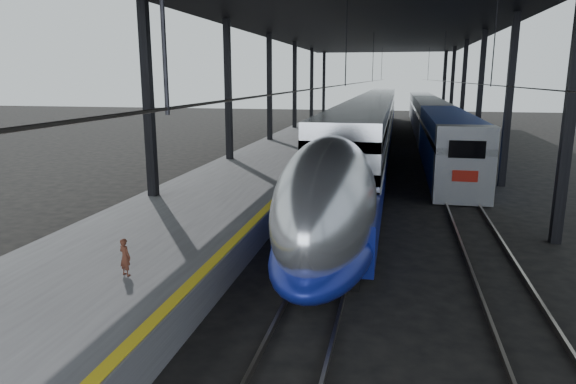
# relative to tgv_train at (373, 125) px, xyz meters

# --- Properties ---
(ground) EXTENTS (160.00, 160.00, 0.00)m
(ground) POSITION_rel_tgv_train_xyz_m (-2.00, -27.98, -1.98)
(ground) COLOR black
(ground) RESTS_ON ground
(platform) EXTENTS (6.00, 80.00, 1.00)m
(platform) POSITION_rel_tgv_train_xyz_m (-5.50, -7.98, -1.48)
(platform) COLOR #4C4C4F
(platform) RESTS_ON ground
(yellow_strip) EXTENTS (0.30, 80.00, 0.01)m
(yellow_strip) POSITION_rel_tgv_train_xyz_m (-2.70, -7.98, -0.98)
(yellow_strip) COLOR gold
(yellow_strip) RESTS_ON platform
(rails) EXTENTS (6.52, 80.00, 0.16)m
(rails) POSITION_rel_tgv_train_xyz_m (2.50, -7.98, -1.90)
(rails) COLOR slate
(rails) RESTS_ON ground
(canopy) EXTENTS (18.00, 75.00, 9.47)m
(canopy) POSITION_rel_tgv_train_xyz_m (-0.10, -7.98, 7.13)
(canopy) COLOR black
(canopy) RESTS_ON ground
(tgv_train) EXTENTS (2.96, 65.20, 4.24)m
(tgv_train) POSITION_rel_tgv_train_xyz_m (0.00, 0.00, 0.00)
(tgv_train) COLOR silver
(tgv_train) RESTS_ON ground
(second_train) EXTENTS (2.64, 56.05, 3.64)m
(second_train) POSITION_rel_tgv_train_xyz_m (5.00, 9.01, -0.14)
(second_train) COLOR navy
(second_train) RESTS_ON ground
(child) EXTENTS (0.41, 0.35, 0.95)m
(child) POSITION_rel_tgv_train_xyz_m (-4.46, -31.23, -0.51)
(child) COLOR #4C2519
(child) RESTS_ON platform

